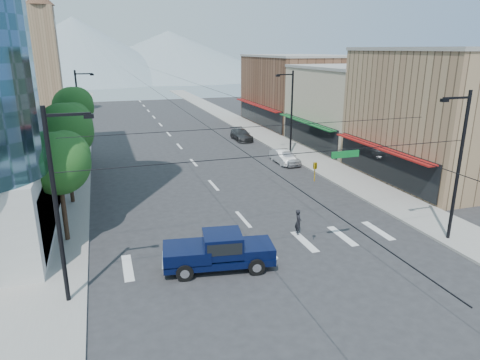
# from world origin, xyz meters

# --- Properties ---
(ground) EXTENTS (160.00, 160.00, 0.00)m
(ground) POSITION_xyz_m (0.00, 0.00, 0.00)
(ground) COLOR #28282B
(ground) RESTS_ON ground
(sidewalk_left) EXTENTS (4.00, 120.00, 0.15)m
(sidewalk_left) POSITION_xyz_m (-12.00, 40.00, 0.07)
(sidewalk_left) COLOR gray
(sidewalk_left) RESTS_ON ground
(sidewalk_right) EXTENTS (4.00, 120.00, 0.15)m
(sidewalk_right) POSITION_xyz_m (12.00, 40.00, 0.07)
(sidewalk_right) COLOR gray
(sidewalk_right) RESTS_ON ground
(shop_near) EXTENTS (12.00, 14.00, 11.00)m
(shop_near) POSITION_xyz_m (20.00, 10.00, 5.50)
(shop_near) COLOR #8C6B4C
(shop_near) RESTS_ON ground
(shop_mid) EXTENTS (12.00, 14.00, 9.00)m
(shop_mid) POSITION_xyz_m (20.00, 24.00, 4.50)
(shop_mid) COLOR tan
(shop_mid) RESTS_ON ground
(shop_far) EXTENTS (12.00, 18.00, 10.00)m
(shop_far) POSITION_xyz_m (20.00, 40.00, 5.00)
(shop_far) COLOR brown
(shop_far) RESTS_ON ground
(clock_tower) EXTENTS (4.80, 4.80, 20.40)m
(clock_tower) POSITION_xyz_m (-16.50, 62.00, 10.64)
(clock_tower) COLOR #8C6B4C
(clock_tower) RESTS_ON ground
(mountain_left) EXTENTS (80.00, 80.00, 22.00)m
(mountain_left) POSITION_xyz_m (-15.00, 150.00, 11.00)
(mountain_left) COLOR gray
(mountain_left) RESTS_ON ground
(mountain_right) EXTENTS (90.00, 90.00, 18.00)m
(mountain_right) POSITION_xyz_m (20.00, 160.00, 9.00)
(mountain_right) COLOR gray
(mountain_right) RESTS_ON ground
(tree_near) EXTENTS (3.65, 3.64, 6.71)m
(tree_near) POSITION_xyz_m (-11.07, 6.10, 4.99)
(tree_near) COLOR black
(tree_near) RESTS_ON ground
(tree_midnear) EXTENTS (4.09, 4.09, 7.52)m
(tree_midnear) POSITION_xyz_m (-11.07, 13.10, 5.59)
(tree_midnear) COLOR black
(tree_midnear) RESTS_ON ground
(tree_midfar) EXTENTS (3.65, 3.64, 6.71)m
(tree_midfar) POSITION_xyz_m (-11.07, 20.10, 4.99)
(tree_midfar) COLOR black
(tree_midfar) RESTS_ON ground
(tree_far) EXTENTS (4.09, 4.09, 7.52)m
(tree_far) POSITION_xyz_m (-11.07, 27.10, 5.59)
(tree_far) COLOR black
(tree_far) RESTS_ON ground
(signal_rig) EXTENTS (21.80, 0.20, 9.00)m
(signal_rig) POSITION_xyz_m (0.19, -1.00, 4.64)
(signal_rig) COLOR black
(signal_rig) RESTS_ON ground
(lamp_pole_nw) EXTENTS (2.00, 0.25, 9.00)m
(lamp_pole_nw) POSITION_xyz_m (-10.67, 30.00, 4.94)
(lamp_pole_nw) COLOR black
(lamp_pole_nw) RESTS_ON ground
(lamp_pole_ne) EXTENTS (2.00, 0.25, 9.00)m
(lamp_pole_ne) POSITION_xyz_m (10.67, 22.00, 4.94)
(lamp_pole_ne) COLOR black
(lamp_pole_ne) RESTS_ON ground
(pickup_truck) EXTENTS (6.11, 2.96, 1.99)m
(pickup_truck) POSITION_xyz_m (-3.41, -0.02, 1.04)
(pickup_truck) COLOR #060E32
(pickup_truck) RESTS_ON ground
(pedestrian) EXTENTS (0.56, 0.69, 1.63)m
(pedestrian) POSITION_xyz_m (2.50, 2.65, 0.82)
(pedestrian) COLOR black
(pedestrian) RESTS_ON ground
(parked_car_near) EXTENTS (1.90, 4.14, 1.38)m
(parked_car_near) POSITION_xyz_m (8.81, 18.58, 0.69)
(parked_car_near) COLOR silver
(parked_car_near) RESTS_ON ground
(parked_car_mid) EXTENTS (1.49, 4.12, 1.35)m
(parked_car_mid) POSITION_xyz_m (8.59, 19.00, 0.67)
(parked_car_mid) COLOR white
(parked_car_mid) RESTS_ON ground
(parked_car_far) EXTENTS (1.96, 4.77, 1.38)m
(parked_car_far) POSITION_xyz_m (8.18, 31.16, 0.69)
(parked_car_far) COLOR #303133
(parked_car_far) RESTS_ON ground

